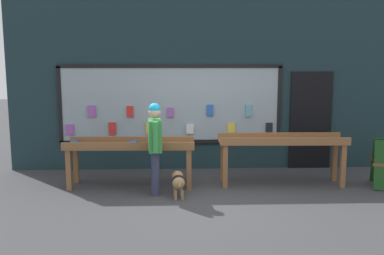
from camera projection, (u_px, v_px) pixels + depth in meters
The scene contains 6 objects.
ground_plane at pixel (211, 203), 7.07m from camera, with size 40.00×40.00×0.00m, color #38383A.
shopfront_facade at pixel (202, 87), 9.16m from camera, with size 8.21×0.29×3.62m.
display_table_left at pixel (130, 149), 7.93m from camera, with size 2.39×0.73×0.88m.
display_table_right at pixel (282, 145), 8.03m from camera, with size 2.39×0.68×0.95m.
person_browsing at pixel (155, 142), 7.39m from camera, with size 0.26×0.64×1.61m.
small_dog at pixel (178, 181), 7.34m from camera, with size 0.25×0.56×0.42m.
Camera 1 is at (-0.57, -6.78, 2.31)m, focal length 40.00 mm.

